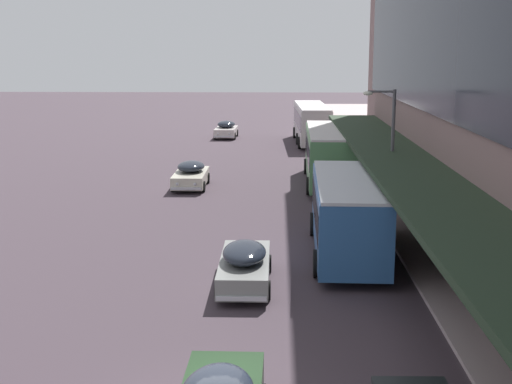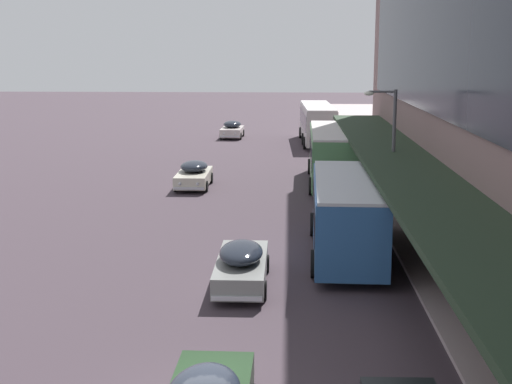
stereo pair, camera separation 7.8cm
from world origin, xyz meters
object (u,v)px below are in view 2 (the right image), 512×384
Objects in this scene: sedan_far_back at (193,180)px; pedestrian_at_kerb at (474,272)px; sedan_oncoming_front at (297,146)px; transit_bus_kerbside_front at (354,200)px; sedan_trailing_mid at (245,149)px; transit_bus_kerbside_rear at (335,138)px; transit_bus_kerbside_far at (346,158)px.

pedestrian_at_kerb reaches higher than sedan_far_back.
pedestrian_at_kerb is (10.27, -21.27, 0.42)m from sedan_far_back.
sedan_oncoming_front is (4.69, 28.85, -0.04)m from sedan_far_back.
transit_bus_kerbside_front reaches higher than sedan_oncoming_front.
pedestrian_at_kerb is at bearing -77.65° from sedan_trailing_mid.
sedan_oncoming_front is (-3.35, 8.75, -1.18)m from transit_bus_kerbside_rear.
sedan_trailing_mid is 46.17m from pedestrian_at_kerb.
transit_bus_kerbside_front is at bearing -60.49° from sedan_far_back.
sedan_far_back reaches higher than sedan_oncoming_front.
transit_bus_kerbside_rear is at bearing 93.08° from pedestrian_at_kerb.
transit_bus_kerbside_far reaches higher than transit_bus_kerbside_rear.
transit_bus_kerbside_far reaches higher than sedan_oncoming_front.
transit_bus_kerbside_far is at bearing 8.51° from sedan_far_back.
transit_bus_kerbside_far is at bearing 95.19° from pedestrian_at_kerb.
transit_bus_kerbside_front is 0.87× the size of transit_bus_kerbside_far.
sedan_oncoming_front is at bearing 97.28° from transit_bus_kerbside_far.
transit_bus_kerbside_rear is at bearing 89.72° from transit_bus_kerbside_front.
transit_bus_kerbside_rear is 8.59m from sedan_trailing_mid.
pedestrian_at_kerb is at bearing -72.00° from transit_bus_kerbside_front.
sedan_far_back is (-8.22, -1.23, -1.16)m from transit_bus_kerbside_far.
transit_bus_kerbside_front is 42.89m from sedan_oncoming_front.
transit_bus_kerbside_far is 5.67× the size of pedestrian_at_kerb.
sedan_trailing_mid is at bearing -130.56° from sedan_oncoming_front.
transit_bus_kerbside_rear is 2.60× the size of sedan_trailing_mid.
transit_bus_kerbside_rear is 18.86m from transit_bus_kerbside_far.
sedan_trailing_mid is at bearing 154.02° from transit_bus_kerbside_rear.
transit_bus_kerbside_far is 8.39m from sedan_far_back.
pedestrian_at_kerb reaches higher than sedan_oncoming_front.
pedestrian_at_kerb is at bearing -83.65° from sedan_oncoming_front.
pedestrian_at_kerb is (2.39, -7.36, -0.60)m from transit_bus_kerbside_front.
sedan_trailing_mid reaches higher than sedan_far_back.
sedan_far_back is 1.07× the size of sedan_trailing_mid.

